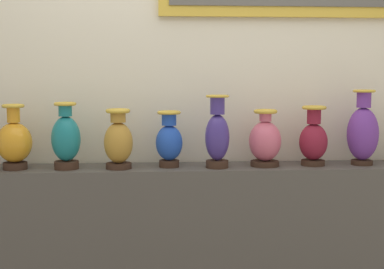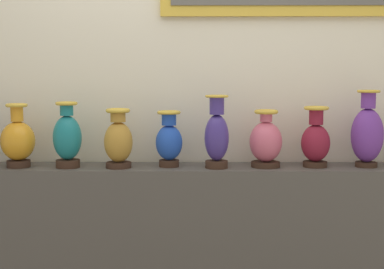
% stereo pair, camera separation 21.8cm
% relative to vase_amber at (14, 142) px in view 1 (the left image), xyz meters
% --- Properties ---
extents(display_shelf, '(2.87, 0.31, 0.96)m').
position_rel_vase_amber_xyz_m(display_shelf, '(0.96, 0.03, -0.63)').
color(display_shelf, '#4C4742').
rests_on(display_shelf, ground_plane).
extents(back_wall, '(4.73, 0.14, 2.70)m').
position_rel_vase_amber_xyz_m(back_wall, '(0.98, 0.24, 0.26)').
color(back_wall, beige).
rests_on(back_wall, ground_plane).
extents(vase_amber, '(0.19, 0.19, 0.35)m').
position_rel_vase_amber_xyz_m(vase_amber, '(0.00, 0.00, 0.00)').
color(vase_amber, '#382319').
rests_on(vase_amber, display_shelf).
extents(vase_teal, '(0.16, 0.16, 0.36)m').
position_rel_vase_amber_xyz_m(vase_teal, '(0.28, -0.01, 0.01)').
color(vase_teal, '#382319').
rests_on(vase_teal, display_shelf).
extents(vase_ochre, '(0.16, 0.16, 0.33)m').
position_rel_vase_amber_xyz_m(vase_ochre, '(0.56, -0.02, -0.00)').
color(vase_ochre, '#382319').
rests_on(vase_ochre, display_shelf).
extents(vase_sapphire, '(0.15, 0.15, 0.31)m').
position_rel_vase_amber_xyz_m(vase_sapphire, '(0.83, 0.02, -0.00)').
color(vase_sapphire, '#382319').
rests_on(vase_sapphire, display_shelf).
extents(vase_indigo, '(0.13, 0.13, 0.40)m').
position_rel_vase_amber_xyz_m(vase_indigo, '(1.10, -0.02, 0.03)').
color(vase_indigo, '#382319').
rests_on(vase_indigo, display_shelf).
extents(vase_rose, '(0.18, 0.18, 0.32)m').
position_rel_vase_amber_xyz_m(vase_rose, '(1.37, 0.01, -0.01)').
color(vase_rose, '#382319').
rests_on(vase_rose, display_shelf).
extents(vase_burgundy, '(0.16, 0.16, 0.34)m').
position_rel_vase_amber_xyz_m(vase_burgundy, '(1.64, 0.02, -0.00)').
color(vase_burgundy, '#382319').
rests_on(vase_burgundy, display_shelf).
extents(vase_violet, '(0.18, 0.18, 0.43)m').
position_rel_vase_amber_xyz_m(vase_violet, '(1.93, 0.02, 0.04)').
color(vase_violet, '#382319').
rests_on(vase_violet, display_shelf).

